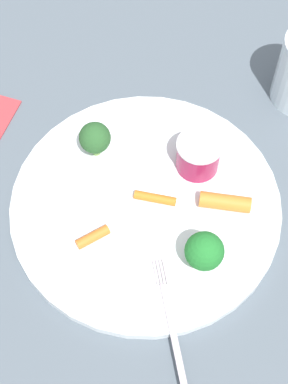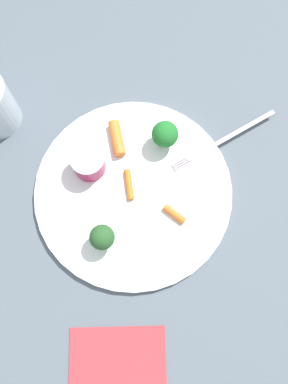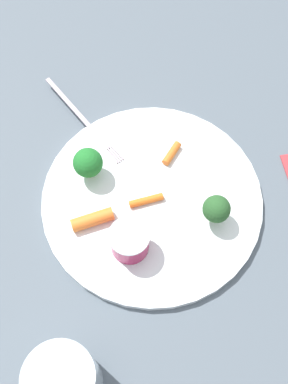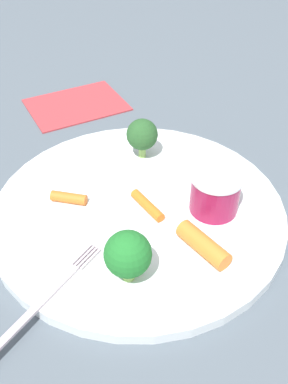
{
  "view_description": "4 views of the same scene",
  "coord_description": "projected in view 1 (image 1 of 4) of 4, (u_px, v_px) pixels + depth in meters",
  "views": [
    {
      "loc": [
        0.3,
        0.1,
        0.58
      ],
      "look_at": [
        -0.01,
        -0.0,
        0.02
      ],
      "focal_mm": 54.51,
      "sensor_mm": 36.0,
      "label": 1
    },
    {
      "loc": [
        0.01,
        -0.18,
        0.64
      ],
      "look_at": [
        0.02,
        -0.01,
        0.03
      ],
      "focal_mm": 39.94,
      "sensor_mm": 36.0,
      "label": 2
    },
    {
      "loc": [
        -0.27,
        0.05,
        0.58
      ],
      "look_at": [
        0.0,
        0.01,
        0.03
      ],
      "focal_mm": 42.66,
      "sensor_mm": 36.0,
      "label": 3
    },
    {
      "loc": [
        0.15,
        0.3,
        0.31
      ],
      "look_at": [
        -0.01,
        -0.01,
        0.02
      ],
      "focal_mm": 40.39,
      "sensor_mm": 36.0,
      "label": 4
    }
  ],
  "objects": [
    {
      "name": "carrot_stick_0",
      "position": [
        155.0,
        198.0,
        0.65
      ],
      "size": [
        0.02,
        0.05,
        0.01
      ],
      "primitive_type": "cylinder",
      "rotation": [
        1.57,
        0.0,
        3.26
      ],
      "color": "orange",
      "rests_on": "plate"
    },
    {
      "name": "plate",
      "position": [
        146.0,
        205.0,
        0.66
      ],
      "size": [
        0.3,
        0.3,
        0.01
      ],
      "primitive_type": "cylinder",
      "color": "white",
      "rests_on": "ground_plane"
    },
    {
      "name": "ground_plane",
      "position": [
        146.0,
        207.0,
        0.66
      ],
      "size": [
        2.4,
        2.4,
        0.0
      ],
      "primitive_type": "plane",
      "color": "#525D67"
    },
    {
      "name": "carrot_stick_1",
      "position": [
        225.0,
        202.0,
        0.64
      ],
      "size": [
        0.03,
        0.06,
        0.02
      ],
      "primitive_type": "cylinder",
      "rotation": [
        1.57,
        0.0,
        3.32
      ],
      "color": "orange",
      "rests_on": "plate"
    },
    {
      "name": "broccoli_floret_1",
      "position": [
        204.0,
        251.0,
        0.59
      ],
      "size": [
        0.04,
        0.04,
        0.05
      ],
      "color": "#96C45D",
      "rests_on": "plate"
    },
    {
      "name": "carrot_stick_2",
      "position": [
        93.0,
        237.0,
        0.62
      ],
      "size": [
        0.04,
        0.03,
        0.01
      ],
      "primitive_type": "cylinder",
      "rotation": [
        1.57,
        0.0,
        0.87
      ],
      "color": "orange",
      "rests_on": "plate"
    },
    {
      "name": "sauce_cup",
      "position": [
        198.0,
        155.0,
        0.66
      ],
      "size": [
        0.05,
        0.05,
        0.04
      ],
      "color": "#9A1944",
      "rests_on": "plate"
    },
    {
      "name": "fork",
      "position": [
        176.0,
        345.0,
        0.57
      ],
      "size": [
        0.17,
        0.1,
        0.0
      ],
      "color": "#BFAEB8",
      "rests_on": "plate"
    },
    {
      "name": "broccoli_floret_0",
      "position": [
        95.0,
        138.0,
        0.66
      ],
      "size": [
        0.04,
        0.04,
        0.05
      ],
      "color": "#91C15F",
      "rests_on": "plate"
    }
  ]
}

